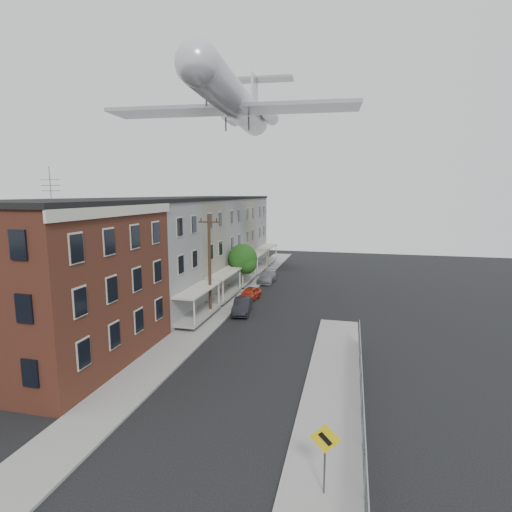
# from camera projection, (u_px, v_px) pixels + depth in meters

# --- Properties ---
(ground) EXTENTS (120.00, 120.00, 0.00)m
(ground) POSITION_uv_depth(u_px,v_px,m) (189.00, 454.00, 16.55)
(ground) COLOR black
(ground) RESTS_ON ground
(sidewalk_left) EXTENTS (3.00, 62.00, 0.12)m
(sidewalk_left) POSITION_uv_depth(u_px,v_px,m) (232.00, 298.00, 40.86)
(sidewalk_left) COLOR gray
(sidewalk_left) RESTS_ON ground
(sidewalk_right) EXTENTS (3.00, 26.00, 0.12)m
(sidewalk_right) POSITION_uv_depth(u_px,v_px,m) (331.00, 398.00, 21.03)
(sidewalk_right) COLOR gray
(sidewalk_right) RESTS_ON ground
(curb_left) EXTENTS (0.15, 62.00, 0.14)m
(curb_left) POSITION_uv_depth(u_px,v_px,m) (245.00, 299.00, 40.52)
(curb_left) COLOR gray
(curb_left) RESTS_ON ground
(curb_right) EXTENTS (0.15, 26.00, 0.14)m
(curb_right) POSITION_uv_depth(u_px,v_px,m) (304.00, 394.00, 21.36)
(curb_right) COLOR gray
(curb_right) RESTS_ON ground
(corner_building) EXTENTS (10.31, 12.30, 12.15)m
(corner_building) POSITION_uv_depth(u_px,v_px,m) (54.00, 282.00, 25.24)
(corner_building) COLOR #341510
(corner_building) RESTS_ON ground
(row_house_a) EXTENTS (11.98, 7.00, 10.30)m
(row_house_a) POSITION_uv_depth(u_px,v_px,m) (134.00, 259.00, 34.36)
(row_house_a) COLOR gray
(row_house_a) RESTS_ON ground
(row_house_b) EXTENTS (11.98, 7.00, 10.30)m
(row_house_b) POSITION_uv_depth(u_px,v_px,m) (170.00, 248.00, 41.09)
(row_house_b) COLOR #6F6758
(row_house_b) RESTS_ON ground
(row_house_c) EXTENTS (11.98, 7.00, 10.30)m
(row_house_c) POSITION_uv_depth(u_px,v_px,m) (196.00, 240.00, 47.81)
(row_house_c) COLOR gray
(row_house_c) RESTS_ON ground
(row_house_d) EXTENTS (11.98, 7.00, 10.30)m
(row_house_d) POSITION_uv_depth(u_px,v_px,m) (215.00, 235.00, 54.53)
(row_house_d) COLOR #6F6758
(row_house_d) RESTS_ON ground
(row_house_e) EXTENTS (11.98, 7.00, 10.30)m
(row_house_e) POSITION_uv_depth(u_px,v_px,m) (230.00, 230.00, 61.25)
(row_house_e) COLOR gray
(row_house_e) RESTS_ON ground
(chainlink_fence) EXTENTS (0.06, 18.06, 1.90)m
(chainlink_fence) POSITION_uv_depth(u_px,v_px,m) (362.00, 393.00, 19.57)
(chainlink_fence) COLOR gray
(chainlink_fence) RESTS_ON ground
(warning_sign) EXTENTS (1.10, 0.11, 2.80)m
(warning_sign) POSITION_uv_depth(u_px,v_px,m) (325.00, 448.00, 13.97)
(warning_sign) COLOR #515156
(warning_sign) RESTS_ON ground
(utility_pole) EXTENTS (1.80, 0.26, 9.00)m
(utility_pole) POSITION_uv_depth(u_px,v_px,m) (210.00, 264.00, 34.40)
(utility_pole) COLOR black
(utility_pole) RESTS_ON ground
(street_tree) EXTENTS (3.22, 3.20, 5.20)m
(street_tree) POSITION_uv_depth(u_px,v_px,m) (244.00, 260.00, 44.05)
(street_tree) COLOR black
(street_tree) RESTS_ON ground
(car_near) EXTENTS (1.96, 3.98, 1.30)m
(car_near) POSITION_uv_depth(u_px,v_px,m) (250.00, 294.00, 40.34)
(car_near) COLOR #B22C17
(car_near) RESTS_ON ground
(car_mid) EXTENTS (2.00, 4.30, 1.37)m
(car_mid) POSITION_uv_depth(u_px,v_px,m) (242.00, 306.00, 35.90)
(car_mid) COLOR black
(car_mid) RESTS_ON ground
(car_far) EXTENTS (1.85, 4.52, 1.31)m
(car_far) POSITION_uv_depth(u_px,v_px,m) (267.00, 277.00, 48.48)
(car_far) COLOR slate
(car_far) RESTS_ON ground
(airplane) EXTENTS (22.94, 26.19, 7.57)m
(airplane) POSITION_uv_depth(u_px,v_px,m) (236.00, 103.00, 37.84)
(airplane) COLOR #BABABE
(airplane) RESTS_ON ground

